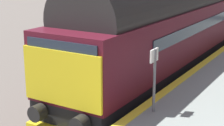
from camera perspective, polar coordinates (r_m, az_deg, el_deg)
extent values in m
plane|color=#615951|center=(14.27, 3.92, -5.39)|extent=(140.00, 140.00, 0.00)
cube|color=slate|center=(14.56, 1.41, -4.60)|extent=(0.07, 60.00, 0.15)
cube|color=slate|center=(13.95, 6.55, -5.63)|extent=(0.07, 60.00, 0.15)
cube|color=#4C4639|center=(12.13, -2.00, -9.04)|extent=(2.50, 0.26, 0.09)
cube|color=#4C4639|center=(13.17, 1.21, -6.99)|extent=(2.50, 0.26, 0.09)
cube|color=#4C4639|center=(14.25, 3.92, -5.22)|extent=(2.50, 0.26, 0.09)
cube|color=#4C4639|center=(15.38, 6.23, -3.70)|extent=(2.50, 0.26, 0.09)
cube|color=#4C4639|center=(16.54, 8.21, -2.39)|extent=(2.50, 0.26, 0.09)
cube|color=#4C4639|center=(17.72, 9.93, -1.25)|extent=(2.50, 0.26, 0.09)
cube|color=#4C4639|center=(18.92, 11.43, -0.25)|extent=(2.50, 0.26, 0.09)
cube|color=#4C4639|center=(20.14, 12.74, 0.63)|extent=(2.50, 0.26, 0.09)
cube|color=#4C4639|center=(21.38, 13.91, 1.41)|extent=(2.50, 0.26, 0.09)
cube|color=#4C4639|center=(22.62, 14.95, 2.10)|extent=(2.50, 0.26, 0.09)
cube|color=#4C4639|center=(23.87, 15.89, 2.72)|extent=(2.50, 0.26, 0.09)
cube|color=#4C4639|center=(25.14, 16.72, 3.28)|extent=(2.50, 0.26, 0.09)
cube|color=yellow|center=(13.27, 10.71, -2.66)|extent=(0.30, 44.00, 0.01)
cube|color=black|center=(18.58, 11.38, 1.93)|extent=(2.56, 19.33, 0.60)
cube|color=#50111F|center=(18.32, 11.60, 6.04)|extent=(2.70, 19.33, 2.10)
cube|color=yellow|center=(10.01, -8.00, -2.45)|extent=(2.65, 0.08, 1.58)
cube|color=#232D3D|center=(9.83, -8.08, 1.62)|extent=(2.38, 0.04, 0.64)
cube|color=#232D3D|center=(17.86, 15.80, 6.51)|extent=(0.04, 13.53, 0.44)
cylinder|color=black|center=(10.71, -11.63, -7.67)|extent=(0.48, 0.35, 0.48)
cylinder|color=black|center=(9.82, -5.10, -9.61)|extent=(0.48, 0.35, 0.48)
cylinder|color=black|center=(11.91, -2.10, -7.01)|extent=(1.64, 1.04, 1.04)
cylinder|color=black|center=(12.78, 0.63, -5.40)|extent=(1.64, 1.04, 1.04)
cylinder|color=black|center=(13.68, 2.99, -3.99)|extent=(1.64, 1.04, 1.04)
cylinder|color=black|center=(23.93, 16.08, 3.90)|extent=(1.64, 1.04, 1.04)
cylinder|color=black|center=(24.98, 16.77, 4.31)|extent=(1.64, 1.04, 1.04)
cylinder|color=gray|center=(13.08, -8.24, 3.02)|extent=(0.14, 0.14, 4.58)
cylinder|color=gray|center=(18.71, 5.09, 6.65)|extent=(0.14, 0.14, 4.44)
cylinder|color=slate|center=(10.12, 6.68, -2.81)|extent=(0.08, 0.08, 1.81)
cube|color=white|center=(9.93, 6.65, 1.20)|extent=(0.05, 0.44, 0.36)
cube|color=black|center=(9.95, 6.50, 1.22)|extent=(0.01, 0.20, 0.24)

